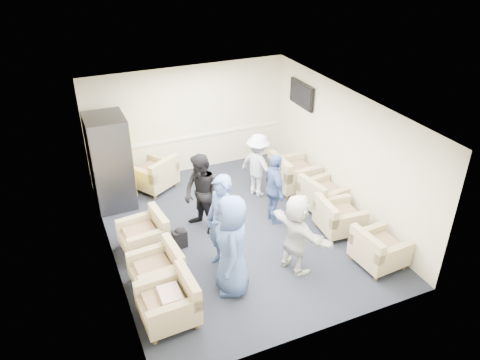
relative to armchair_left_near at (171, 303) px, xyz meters
name	(u,v)px	position (x,y,z in m)	size (l,w,h in m)	color
floor	(237,231)	(1.91, 1.84, -0.34)	(6.00, 6.00, 0.00)	black
ceiling	(236,108)	(1.91, 1.84, 2.36)	(6.00, 6.00, 0.00)	white
back_wall	(189,120)	(1.91, 4.84, 1.01)	(5.00, 0.02, 2.70)	beige
front_wall	(319,266)	(1.91, -1.16, 1.01)	(5.00, 0.02, 2.70)	beige
left_wall	(106,201)	(-0.59, 1.84, 1.01)	(0.02, 6.00, 2.70)	beige
right_wall	(345,151)	(4.41, 1.84, 1.01)	(0.02, 6.00, 2.70)	beige
chair_rail	(190,137)	(1.91, 4.82, 0.56)	(4.98, 0.04, 0.06)	white
tv	(302,95)	(4.35, 3.64, 1.70)	(0.10, 1.00, 0.58)	black
armchair_left_near	(171,303)	(0.00, 0.00, 0.00)	(0.90, 0.90, 0.69)	tan
armchair_left_mid	(160,270)	(0.04, 0.87, -0.02)	(0.88, 0.88, 0.65)	tan
armchair_left_far	(146,235)	(0.07, 1.97, -0.01)	(0.91, 0.91, 0.66)	tan
armchair_right_near	(377,251)	(3.86, -0.19, -0.01)	(0.89, 0.89, 0.66)	tan
armchair_right_midnear	(337,218)	(3.79, 1.00, -0.01)	(0.88, 0.88, 0.66)	tan
armchair_right_midfar	(321,196)	(3.94, 1.85, 0.00)	(0.98, 0.98, 0.68)	tan
armchair_right_far	(292,175)	(3.79, 2.92, 0.03)	(0.96, 0.96, 0.76)	tan
armchair_corner	(155,176)	(0.82, 4.21, 0.01)	(1.23, 1.23, 0.71)	tan
vending_machine	(110,162)	(-0.18, 3.94, 0.71)	(0.85, 0.99, 2.10)	#46464D
backpack	(180,237)	(0.68, 1.79, -0.11)	(0.28, 0.21, 0.45)	black
pillow	(170,295)	(-0.01, 0.00, 0.18)	(0.44, 0.33, 0.13)	beige
person_front_left	(232,246)	(1.17, 0.29, 0.59)	(0.91, 0.59, 1.86)	#3D5794
person_mid_left	(222,223)	(1.25, 0.95, 0.60)	(0.69, 0.45, 1.88)	#3D5794
person_back_left	(202,194)	(1.29, 2.17, 0.51)	(0.83, 0.64, 1.70)	black
person_back_right	(258,165)	(2.95, 3.02, 0.41)	(0.98, 0.56, 1.52)	white
person_mid_right	(275,189)	(2.78, 1.87, 0.44)	(0.92, 0.38, 1.57)	#3D5794
person_front_right	(296,234)	(2.42, 0.33, 0.44)	(1.45, 0.46, 1.56)	silver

